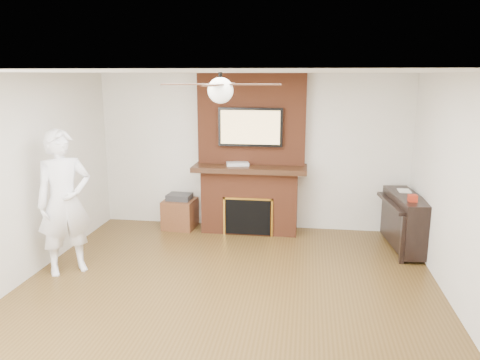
# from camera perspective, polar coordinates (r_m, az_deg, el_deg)

# --- Properties ---
(room_shell) EXTENTS (5.36, 5.86, 2.86)m
(room_shell) POSITION_cam_1_polar(r_m,az_deg,el_deg) (4.93, -2.29, -1.68)
(room_shell) COLOR #4D3516
(room_shell) RESTS_ON ground
(fireplace) EXTENTS (1.78, 0.64, 2.50)m
(fireplace) POSITION_cam_1_polar(r_m,az_deg,el_deg) (7.44, 1.29, 1.25)
(fireplace) COLOR brown
(fireplace) RESTS_ON ground
(tv) EXTENTS (1.00, 0.08, 0.60)m
(tv) POSITION_cam_1_polar(r_m,az_deg,el_deg) (7.29, 1.28, 6.46)
(tv) COLOR black
(tv) RESTS_ON fireplace
(ceiling_fan) EXTENTS (1.21, 1.21, 0.31)m
(ceiling_fan) POSITION_cam_1_polar(r_m,az_deg,el_deg) (4.77, -2.40, 10.99)
(ceiling_fan) COLOR black
(ceiling_fan) RESTS_ON room_shell
(person) EXTENTS (0.80, 0.78, 1.84)m
(person) POSITION_cam_1_polar(r_m,az_deg,el_deg) (6.24, -20.62, -2.57)
(person) COLOR white
(person) RESTS_ON ground
(side_table) EXTENTS (0.53, 0.53, 0.57)m
(side_table) POSITION_cam_1_polar(r_m,az_deg,el_deg) (7.78, -7.33, -3.91)
(side_table) COLOR #572E19
(side_table) RESTS_ON ground
(piano) EXTENTS (0.58, 1.26, 0.89)m
(piano) POSITION_cam_1_polar(r_m,az_deg,el_deg) (7.14, 19.45, -4.66)
(piano) COLOR black
(piano) RESTS_ON ground
(cable_box) EXTENTS (0.38, 0.28, 0.05)m
(cable_box) POSITION_cam_1_polar(r_m,az_deg,el_deg) (7.35, -0.31, 1.98)
(cable_box) COLOR silver
(cable_box) RESTS_ON fireplace
(candle_orange) EXTENTS (0.06, 0.06, 0.11)m
(candle_orange) POSITION_cam_1_polar(r_m,az_deg,el_deg) (7.49, -0.08, -6.13)
(candle_orange) COLOR gold
(candle_orange) RESTS_ON ground
(candle_green) EXTENTS (0.06, 0.06, 0.10)m
(candle_green) POSITION_cam_1_polar(r_m,az_deg,el_deg) (7.51, 0.98, -6.14)
(candle_green) COLOR #408936
(candle_green) RESTS_ON ground
(candle_cream) EXTENTS (0.08, 0.08, 0.13)m
(candle_cream) POSITION_cam_1_polar(r_m,az_deg,el_deg) (7.44, 1.32, -6.19)
(candle_cream) COLOR beige
(candle_cream) RESTS_ON ground
(candle_blue) EXTENTS (0.07, 0.07, 0.08)m
(candle_blue) POSITION_cam_1_polar(r_m,az_deg,el_deg) (7.44, 2.77, -6.40)
(candle_blue) COLOR teal
(candle_blue) RESTS_ON ground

